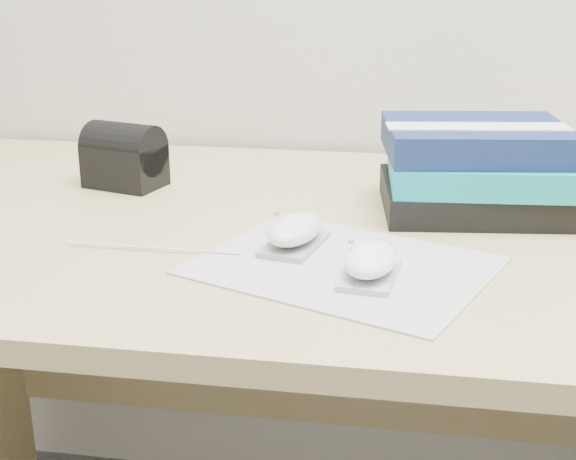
% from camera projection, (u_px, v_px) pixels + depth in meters
% --- Properties ---
extents(desk, '(1.60, 0.80, 0.73)m').
position_uv_depth(desk, '(381.00, 357.00, 1.21)').
color(desk, tan).
rests_on(desk, ground).
extents(mousepad, '(0.39, 0.35, 0.00)m').
position_uv_depth(mousepad, '(343.00, 266.00, 0.93)').
color(mousepad, '#95959D').
rests_on(mousepad, desk).
extents(mouse_rear, '(0.08, 0.12, 0.05)m').
position_uv_depth(mouse_rear, '(295.00, 232.00, 0.98)').
color(mouse_rear, '#9A9A9C').
rests_on(mouse_rear, mousepad).
extents(mouse_front, '(0.07, 0.11, 0.04)m').
position_uv_depth(mouse_front, '(370.00, 261.00, 0.89)').
color(mouse_front, '#AEAEB1').
rests_on(mouse_front, mousepad).
extents(usb_cable, '(0.22, 0.01, 0.00)m').
position_uv_depth(usb_cable, '(153.00, 248.00, 0.98)').
color(usb_cable, silver).
rests_on(usb_cable, mousepad).
extents(book_stack, '(0.27, 0.23, 0.12)m').
position_uv_depth(book_stack, '(476.00, 169.00, 1.11)').
color(book_stack, black).
rests_on(book_stack, desk).
extents(pouch, '(0.13, 0.11, 0.10)m').
position_uv_depth(pouch, '(124.00, 156.00, 1.24)').
color(pouch, black).
rests_on(pouch, desk).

